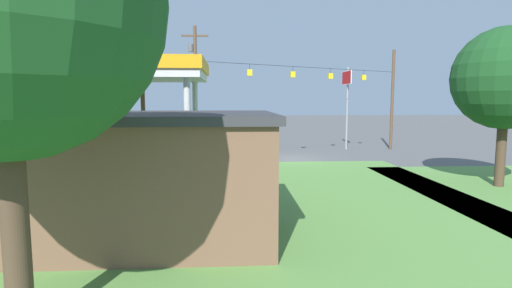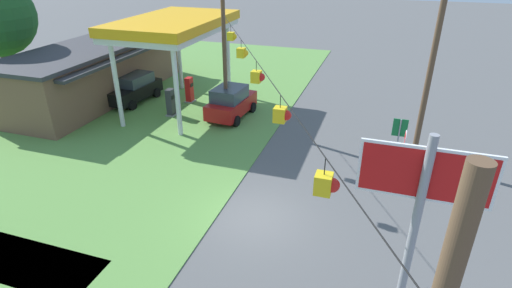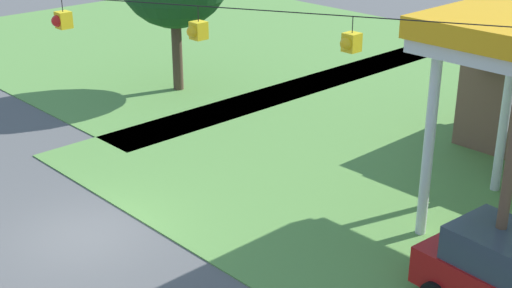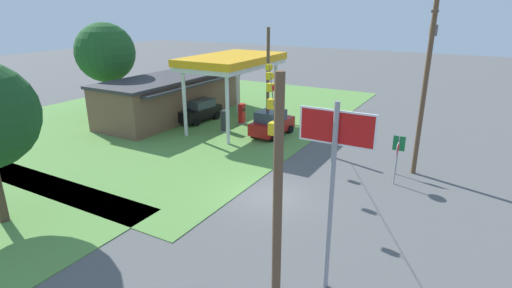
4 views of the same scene
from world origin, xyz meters
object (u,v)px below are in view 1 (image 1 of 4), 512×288
(gas_station_store, at_px, (23,176))
(stop_sign_roadside, at_px, (223,128))
(car_at_pumps_front, at_px, (138,155))
(fuel_pump_far, at_px, (83,170))
(route_sign, at_px, (204,130))
(fuel_pump_near, at_px, (140,170))
(car_at_pumps_rear, at_px, (76,184))
(utility_pole_main, at_px, (195,81))
(stop_sign_overhead, at_px, (347,90))
(gas_station_canopy, at_px, (107,72))
(tree_west_verge, at_px, (506,78))

(gas_station_store, relative_size, stop_sign_roadside, 6.01)
(car_at_pumps_front, bearing_deg, fuel_pump_far, 70.20)
(gas_station_store, relative_size, route_sign, 6.26)
(fuel_pump_near, relative_size, car_at_pumps_rear, 0.39)
(fuel_pump_near, xyz_separation_m, car_at_pumps_rear, (1.55, 3.79, 0.13))
(fuel_pump_near, bearing_deg, fuel_pump_far, 0.00)
(fuel_pump_near, xyz_separation_m, fuel_pump_far, (2.63, 0.00, 0.00))
(fuel_pump_near, bearing_deg, utility_pole_main, -95.49)
(fuel_pump_near, distance_m, car_at_pumps_front, 3.90)
(stop_sign_roadside, relative_size, route_sign, 1.04)
(stop_sign_roadside, distance_m, stop_sign_overhead, 10.79)
(fuel_pump_near, xyz_separation_m, utility_pole_main, (-1.42, -14.78, 4.84))
(car_at_pumps_front, xyz_separation_m, car_at_pumps_rear, (0.61, 7.57, -0.05))
(fuel_pump_near, relative_size, fuel_pump_far, 1.00)
(gas_station_canopy, distance_m, fuel_pump_near, 4.75)
(fuel_pump_far, xyz_separation_m, stop_sign_overhead, (-16.64, -13.77, 4.13))
(gas_station_canopy, height_order, stop_sign_roadside, gas_station_canopy)
(car_at_pumps_front, relative_size, route_sign, 1.75)
(gas_station_canopy, distance_m, utility_pole_main, 15.04)
(gas_station_canopy, distance_m, stop_sign_overhead, 20.61)
(tree_west_verge, bearing_deg, stop_sign_roadside, -48.37)
(gas_station_canopy, xyz_separation_m, stop_sign_overhead, (-15.32, -13.77, -0.44))
(gas_station_store, xyz_separation_m, car_at_pumps_rear, (-0.32, -3.10, -0.92))
(gas_station_canopy, xyz_separation_m, tree_west_verge, (-18.46, 1.06, -0.28))
(car_at_pumps_rear, bearing_deg, stop_sign_overhead, 53.11)
(fuel_pump_near, bearing_deg, stop_sign_overhead, -135.49)
(car_at_pumps_rear, bearing_deg, utility_pole_main, 85.57)
(fuel_pump_near, xyz_separation_m, tree_west_verge, (-17.14, 1.06, 4.29))
(fuel_pump_near, relative_size, car_at_pumps_front, 0.43)
(fuel_pump_far, relative_size, car_at_pumps_rear, 0.39)
(car_at_pumps_rear, height_order, route_sign, route_sign)
(gas_station_store, bearing_deg, route_sign, -100.90)
(gas_station_store, bearing_deg, fuel_pump_far, -83.66)
(gas_station_canopy, bearing_deg, route_sign, -103.95)
(utility_pole_main, bearing_deg, car_at_pumps_rear, 80.92)
(gas_station_canopy, bearing_deg, fuel_pump_near, -179.94)
(utility_pole_main, bearing_deg, gas_station_canopy, 79.51)
(gas_station_store, distance_m, fuel_pump_near, 7.21)
(route_sign, relative_size, utility_pole_main, 0.24)
(stop_sign_overhead, xyz_separation_m, tree_west_verge, (-3.14, 14.83, 0.16))
(fuel_pump_near, relative_size, stop_sign_roadside, 0.71)
(gas_station_store, distance_m, car_at_pumps_rear, 3.25)
(gas_station_store, distance_m, car_at_pumps_front, 10.75)
(stop_sign_overhead, relative_size, tree_west_verge, 0.91)
(stop_sign_roadside, bearing_deg, route_sign, -172.36)
(fuel_pump_far, height_order, stop_sign_roadside, stop_sign_roadside)
(car_at_pumps_front, bearing_deg, utility_pole_main, -97.65)
(stop_sign_overhead, bearing_deg, fuel_pump_near, 44.51)
(tree_west_verge, bearing_deg, stop_sign_overhead, -78.05)
(gas_station_canopy, relative_size, fuel_pump_far, 5.07)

